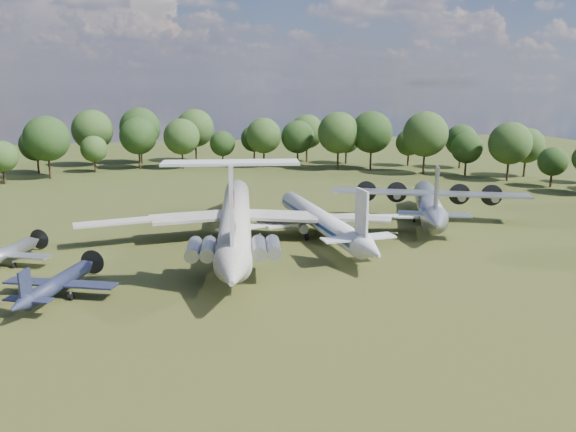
{
  "coord_description": "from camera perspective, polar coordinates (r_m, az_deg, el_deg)",
  "views": [
    {
      "loc": [
        -8.69,
        -72.12,
        21.84
      ],
      "look_at": [
        6.52,
        -2.7,
        5.0
      ],
      "focal_mm": 35.0,
      "sensor_mm": 36.0,
      "label": 1
    }
  ],
  "objects": [
    {
      "name": "tu104_jet",
      "position": [
        81.3,
        3.3,
        -0.79
      ],
      "size": [
        33.74,
        43.01,
        4.06
      ],
      "primitive_type": null,
      "rotation": [
        0.0,
        0.0,
        0.08
      ],
      "color": "silver",
      "rests_on": "ground"
    },
    {
      "name": "il62_airliner",
      "position": [
        78.19,
        -5.34,
        -0.83
      ],
      "size": [
        51.07,
        62.26,
        5.57
      ],
      "primitive_type": null,
      "rotation": [
        0.0,
        0.0,
        -0.14
      ],
      "color": "beige",
      "rests_on": "ground"
    },
    {
      "name": "an12_transport",
      "position": [
        93.52,
        14.09,
        0.87
      ],
      "size": [
        42.33,
        44.36,
        4.62
      ],
      "primitive_type": null,
      "rotation": [
        0.0,
        0.0,
        -0.39
      ],
      "color": "#96989D",
      "rests_on": "ground"
    },
    {
      "name": "person_on_il62",
      "position": [
        62.17,
        -5.6,
        -1.06
      ],
      "size": [
        0.71,
        0.53,
        1.77
      ],
      "primitive_type": "imported",
      "rotation": [
        0.0,
        0.0,
        2.96
      ],
      "color": "brown",
      "rests_on": "il62_airliner"
    },
    {
      "name": "small_prop_west",
      "position": [
        63.43,
        -22.31,
        -6.69
      ],
      "size": [
        17.32,
        19.82,
        2.42
      ],
      "primitive_type": null,
      "rotation": [
        0.0,
        0.0,
        -0.37
      ],
      "color": "black",
      "rests_on": "ground"
    },
    {
      "name": "ground",
      "position": [
        75.85,
        -5.26,
        -3.46
      ],
      "size": [
        300.0,
        300.0,
        0.0
      ],
      "primitive_type": "plane",
      "color": "#243C14",
      "rests_on": "ground"
    },
    {
      "name": "small_prop_northwest",
      "position": [
        76.84,
        -26.93,
        -3.76
      ],
      "size": [
        17.14,
        19.27,
        2.33
      ],
      "primitive_type": null,
      "rotation": [
        0.0,
        0.0,
        -0.42
      ],
      "color": "#94979C",
      "rests_on": "ground"
    }
  ]
}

